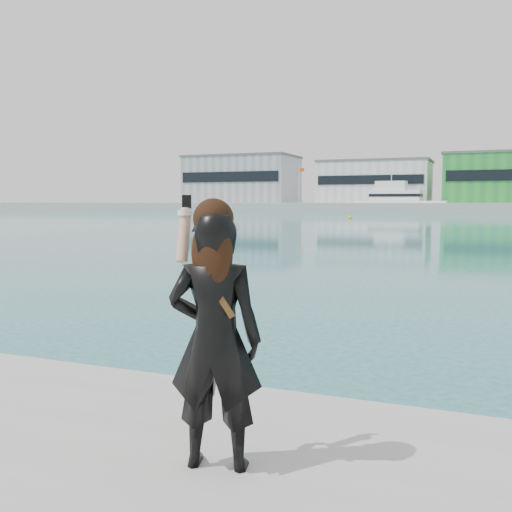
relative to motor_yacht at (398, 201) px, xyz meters
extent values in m
cube|color=#9E9E99|center=(15.28, 12.95, -1.40)|extent=(320.00, 40.00, 2.00)
cube|color=gray|center=(-39.72, 10.95, 5.10)|extent=(26.00, 16.00, 11.00)
cube|color=black|center=(-39.72, 2.85, 5.65)|extent=(24.70, 0.20, 2.42)
cube|color=#59595B|center=(-39.72, 10.95, 10.85)|extent=(26.52, 16.32, 0.50)
cube|color=silver|center=(-6.72, 10.95, 4.10)|extent=(24.00, 15.00, 9.00)
cube|color=black|center=(-6.72, 3.35, 4.55)|extent=(22.80, 0.20, 1.98)
cube|color=#59595B|center=(-6.72, 10.95, 8.85)|extent=(24.48, 15.30, 0.50)
cylinder|color=silver|center=(-22.72, 3.95, 3.60)|extent=(0.16, 0.16, 8.00)
cube|color=#D6430C|center=(-22.12, 3.95, 7.00)|extent=(1.20, 0.04, 0.80)
cube|color=white|center=(0.52, -0.03, -1.18)|extent=(18.53, 6.09, 2.44)
cube|color=white|center=(-0.49, 0.03, 1.16)|extent=(10.37, 4.83, 2.23)
cube|color=white|center=(-1.50, 0.08, 3.19)|extent=(6.27, 3.79, 1.83)
cube|color=black|center=(-0.49, 0.03, 1.16)|extent=(10.58, 4.94, 0.61)
cylinder|color=silver|center=(-1.50, 0.08, 5.12)|extent=(0.16, 0.16, 2.03)
sphere|color=yellow|center=(-0.59, -43.30, -2.40)|extent=(0.50, 0.50, 0.50)
imported|color=black|center=(14.83, -117.60, -0.78)|extent=(0.68, 0.53, 1.64)
sphere|color=black|center=(14.83, -117.62, -0.01)|extent=(0.25, 0.25, 0.25)
ellipsoid|color=black|center=(14.85, -117.67, -0.22)|extent=(0.27, 0.14, 0.44)
cylinder|color=tan|center=(14.59, -117.56, -0.12)|extent=(0.12, 0.20, 0.36)
cylinder|color=white|center=(14.58, -117.52, 0.02)|extent=(0.10, 0.10, 0.03)
cube|color=black|center=(14.57, -117.48, 0.08)|extent=(0.06, 0.03, 0.12)
cube|color=#4C2D14|center=(14.88, -117.68, -0.45)|extent=(0.23, 0.07, 0.34)
camera|label=1|loc=(16.37, -120.78, 0.10)|focal=40.00mm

